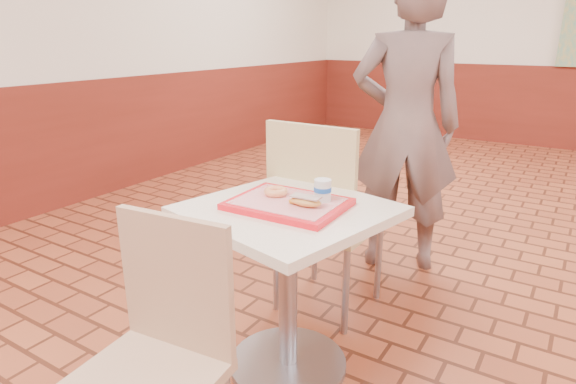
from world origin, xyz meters
The scene contains 8 objects.
main_table centered at (-1.32, -0.39, 0.49)m, with size 0.69×0.69×0.73m.
chair_main_front centered at (-1.36, -1.05, 0.48)m, with size 0.43×0.43×0.86m.
chair_main_back centered at (-1.41, 0.07, 0.55)m, with size 0.46×0.46×0.98m.
customer centered at (-1.28, 0.82, 0.86)m, with size 0.63×0.41×1.72m, color #6F5A56.
serving_tray centered at (-1.32, -0.39, 0.74)m, with size 0.42×0.33×0.03m.
ring_donut centered at (-1.39, -0.36, 0.77)m, with size 0.09×0.09×0.03m, color #EF9057.
long_john_donut centered at (-1.23, -0.41, 0.77)m, with size 0.13×0.07×0.04m.
paper_cup centered at (-1.21, -0.32, 0.79)m, with size 0.07×0.07×0.08m.
Camera 1 is at (-0.40, -1.86, 1.35)m, focal length 30.00 mm.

